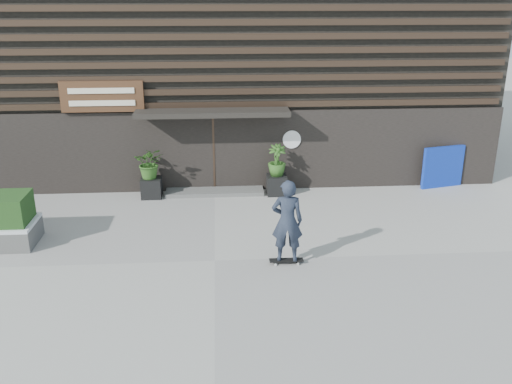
{
  "coord_description": "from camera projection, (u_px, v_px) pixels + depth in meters",
  "views": [
    {
      "loc": [
        0.15,
        -11.6,
        5.86
      ],
      "look_at": [
        1.07,
        1.57,
        1.1
      ],
      "focal_mm": 38.97,
      "sensor_mm": 36.0,
      "label": 1
    }
  ],
  "objects": [
    {
      "name": "blue_tarp",
      "position": [
        443.0,
        167.0,
        17.52
      ],
      "size": [
        1.4,
        0.45,
        1.33
      ],
      "primitive_type": "cube",
      "rotation": [
        0.0,
        0.0,
        0.24
      ],
      "color": "#0C28A0",
      "rests_on": "ground"
    },
    {
      "name": "bamboo_left",
      "position": [
        150.0,
        163.0,
        16.5
      ],
      "size": [
        0.86,
        0.75,
        0.96
      ],
      "primitive_type": "imported",
      "color": "#2D591E",
      "rests_on": "planter_pot_left"
    },
    {
      "name": "bamboo_right",
      "position": [
        277.0,
        160.0,
        16.75
      ],
      "size": [
        0.54,
        0.54,
        0.96
      ],
      "primitive_type": "imported",
      "color": "#2D591E",
      "rests_on": "planter_pot_right"
    },
    {
      "name": "skateboarder",
      "position": [
        287.0,
        221.0,
        12.37
      ],
      "size": [
        0.78,
        0.52,
        2.02
      ],
      "color": "black",
      "rests_on": "ground"
    },
    {
      "name": "building",
      "position": [
        212.0,
        45.0,
        20.85
      ],
      "size": [
        18.0,
        11.0,
        8.0
      ],
      "color": "black",
      "rests_on": "ground"
    },
    {
      "name": "entrance_step",
      "position": [
        215.0,
        191.0,
        17.16
      ],
      "size": [
        3.0,
        0.8,
        0.12
      ],
      "primitive_type": "cube",
      "color": "#51514E",
      "rests_on": "ground"
    },
    {
      "name": "planter_pot_left",
      "position": [
        152.0,
        188.0,
        16.76
      ],
      "size": [
        0.6,
        0.6,
        0.6
      ],
      "primitive_type": "cube",
      "color": "black",
      "rests_on": "ground"
    },
    {
      "name": "ground",
      "position": [
        215.0,
        261.0,
        12.86
      ],
      "size": [
        80.0,
        80.0,
        0.0
      ],
      "primitive_type": "plane",
      "color": "#9D9B95",
      "rests_on": "ground"
    },
    {
      "name": "planter_pot_right",
      "position": [
        277.0,
        185.0,
        17.01
      ],
      "size": [
        0.6,
        0.6,
        0.6
      ],
      "primitive_type": "cube",
      "color": "black",
      "rests_on": "ground"
    }
  ]
}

